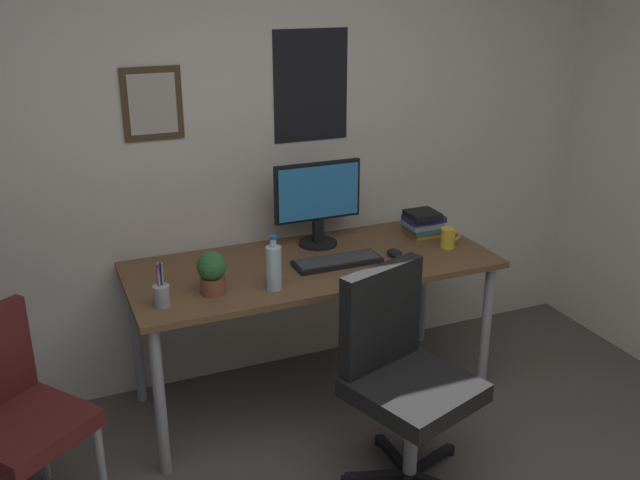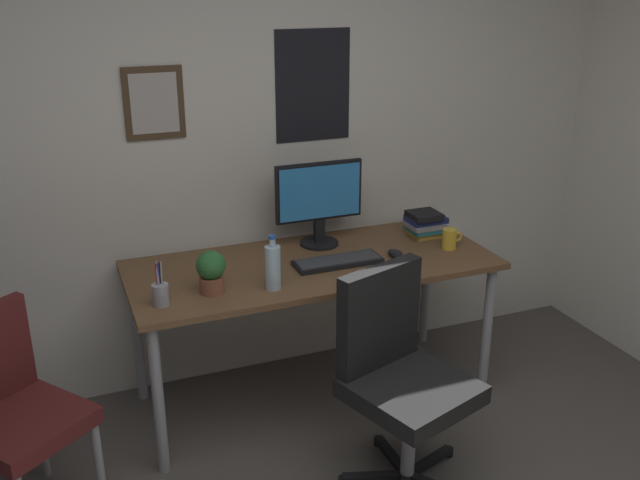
{
  "view_description": "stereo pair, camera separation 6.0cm",
  "coord_description": "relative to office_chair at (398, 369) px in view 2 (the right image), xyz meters",
  "views": [
    {
      "loc": [
        -0.95,
        -1.25,
        2.07
      ],
      "look_at": [
        0.25,
        1.6,
        0.91
      ],
      "focal_mm": 39.67,
      "sensor_mm": 36.0,
      "label": 1
    },
    {
      "loc": [
        -0.89,
        -1.27,
        2.07
      ],
      "look_at": [
        0.25,
        1.6,
        0.91
      ],
      "focal_mm": 39.67,
      "sensor_mm": 36.0,
      "label": 2
    }
  ],
  "objects": [
    {
      "name": "keyboard",
      "position": [
        -0.01,
        0.64,
        0.24
      ],
      "size": [
        0.43,
        0.15,
        0.03
      ],
      "color": "black",
      "rests_on": "desk"
    },
    {
      "name": "water_bottle",
      "position": [
        -0.38,
        0.48,
        0.34
      ],
      "size": [
        0.07,
        0.07,
        0.25
      ],
      "color": "silver",
      "rests_on": "desk"
    },
    {
      "name": "pen_cup",
      "position": [
        -0.88,
        0.5,
        0.28
      ],
      "size": [
        0.07,
        0.07,
        0.2
      ],
      "color": "#9EA0A5",
      "rests_on": "desk"
    },
    {
      "name": "coffee_mug_near",
      "position": [
        0.6,
        0.62,
        0.28
      ],
      "size": [
        0.11,
        0.07,
        0.1
      ],
      "color": "yellow",
      "rests_on": "desk"
    },
    {
      "name": "side_chair",
      "position": [
        -1.51,
        0.36,
        -0.03
      ],
      "size": [
        0.59,
        0.59,
        0.88
      ],
      "color": "#591E1E",
      "rests_on": "ground_plane"
    },
    {
      "name": "office_chair",
      "position": [
        0.0,
        0.0,
        0.0
      ],
      "size": [
        0.58,
        0.6,
        0.95
      ],
      "color": "black",
      "rests_on": "ground_plane"
    },
    {
      "name": "wall_back",
      "position": [
        -0.36,
        1.16,
        0.77
      ],
      "size": [
        4.4,
        0.1,
        2.6
      ],
      "color": "silver",
      "rests_on": "ground_plane"
    },
    {
      "name": "monitor",
      "position": [
        0.01,
        0.92,
        0.47
      ],
      "size": [
        0.46,
        0.2,
        0.43
      ],
      "color": "black",
      "rests_on": "desk"
    },
    {
      "name": "desk",
      "position": [
        -0.11,
        0.7,
        0.16
      ],
      "size": [
        1.78,
        0.74,
        0.76
      ],
      "color": "brown",
      "rests_on": "ground_plane"
    },
    {
      "name": "book_stack_left",
      "position": [
        0.58,
        0.83,
        0.3
      ],
      "size": [
        0.21,
        0.16,
        0.13
      ],
      "color": "gold",
      "rests_on": "desk"
    },
    {
      "name": "computer_mouse",
      "position": [
        0.29,
        0.61,
        0.25
      ],
      "size": [
        0.06,
        0.11,
        0.04
      ],
      "color": "black",
      "rests_on": "desk"
    },
    {
      "name": "potted_plant",
      "position": [
        -0.65,
        0.54,
        0.33
      ],
      "size": [
        0.13,
        0.13,
        0.2
      ],
      "color": "brown",
      "rests_on": "desk"
    }
  ]
}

